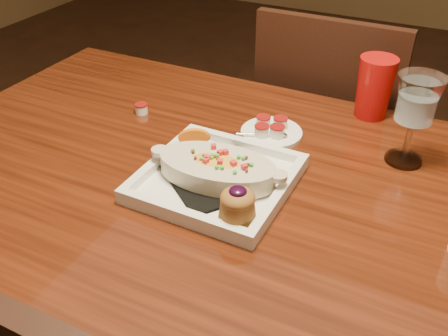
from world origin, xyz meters
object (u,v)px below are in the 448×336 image
at_px(chair_far, 327,142).
at_px(saucer, 270,131).
at_px(plate, 218,175).
at_px(table, 245,226).
at_px(goblet, 417,104).
at_px(red_tumbler, 374,88).

relative_size(chair_far, saucer, 6.74).
distance_m(plate, saucer, 0.23).
bearing_deg(chair_far, saucer, 85.37).
distance_m(table, goblet, 0.41).
distance_m(chair_far, saucer, 0.50).
bearing_deg(plate, saucer, 86.48).
bearing_deg(saucer, plate, -94.00).
distance_m(plate, goblet, 0.41).
xyz_separation_m(plate, saucer, (0.02, 0.23, -0.02)).
bearing_deg(saucer, table, -80.47).
height_order(goblet, saucer, goblet).
bearing_deg(saucer, chair_far, 85.37).
xyz_separation_m(plate, goblet, (0.30, 0.25, 0.10)).
relative_size(chair_far, red_tumbler, 6.43).
bearing_deg(chair_far, red_tumbler, 122.04).
bearing_deg(plate, table, 23.43).
height_order(table, chair_far, chair_far).
bearing_deg(goblet, saucer, -174.66).
distance_m(saucer, red_tumbler, 0.27).
relative_size(table, chair_far, 1.61).
height_order(saucer, red_tumbler, red_tumbler).
bearing_deg(goblet, chair_far, 122.32).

